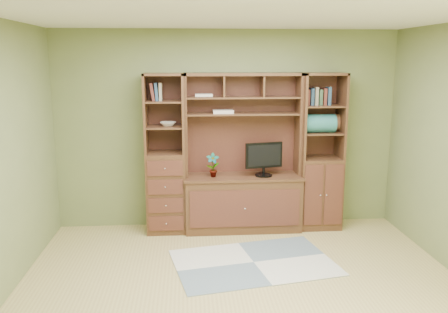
{
  "coord_description": "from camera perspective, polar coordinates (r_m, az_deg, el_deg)",
  "views": [
    {
      "loc": [
        -0.52,
        -4.22,
        2.22
      ],
      "look_at": [
        -0.1,
        1.2,
        1.1
      ],
      "focal_mm": 38.0,
      "sensor_mm": 36.0,
      "label": 1
    }
  ],
  "objects": [
    {
      "name": "blanket_teal",
      "position": [
        6.23,
        11.37,
        3.93
      ],
      "size": [
        0.41,
        0.24,
        0.24
      ],
      "primitive_type": "cube",
      "color": "#286A68",
      "rests_on": "right_tower"
    },
    {
      "name": "blanket_red",
      "position": [
        6.4,
        12.44,
        4.03
      ],
      "size": [
        0.4,
        0.22,
        0.22
      ],
      "primitive_type": "cube",
      "color": "brown",
      "rests_on": "right_tower"
    },
    {
      "name": "monitor",
      "position": [
        6.12,
        4.83,
        0.42
      ],
      "size": [
        0.53,
        0.32,
        0.61
      ],
      "primitive_type": "cube",
      "rotation": [
        0.0,
        0.0,
        0.21
      ],
      "color": "black",
      "rests_on": "center_hutch"
    },
    {
      "name": "magazines",
      "position": [
        6.1,
        -0.11,
        5.44
      ],
      "size": [
        0.26,
        0.19,
        0.04
      ],
      "primitive_type": "cube",
      "color": "beige",
      "rests_on": "center_hutch"
    },
    {
      "name": "left_tower",
      "position": [
        6.12,
        -7.06,
        0.29
      ],
      "size": [
        0.5,
        0.45,
        2.05
      ],
      "primitive_type": "cube",
      "color": "#482B19",
      "rests_on": "ground"
    },
    {
      "name": "rug",
      "position": [
        5.4,
        3.59,
        -12.61
      ],
      "size": [
        1.91,
        1.46,
        0.01
      ],
      "primitive_type": "cube",
      "rotation": [
        0.0,
        0.0,
        0.19
      ],
      "color": "#9DA2A2",
      "rests_on": "ground"
    },
    {
      "name": "right_tower",
      "position": [
        6.36,
        11.5,
        0.57
      ],
      "size": [
        0.55,
        0.45,
        2.05
      ],
      "primitive_type": "cube",
      "color": "#482B19",
      "rests_on": "ground"
    },
    {
      "name": "orchid",
      "position": [
        6.08,
        -1.36,
        -1.04
      ],
      "size": [
        0.16,
        0.11,
        0.31
      ],
      "primitive_type": "imported",
      "color": "#A24437",
      "rests_on": "center_hutch"
    },
    {
      "name": "center_hutch",
      "position": [
        6.12,
        2.32,
        0.36
      ],
      "size": [
        1.54,
        0.53,
        2.05
      ],
      "primitive_type": "cube",
      "color": "#482B19",
      "rests_on": "ground"
    },
    {
      "name": "bowl",
      "position": [
        6.06,
        -6.74,
        3.92
      ],
      "size": [
        0.21,
        0.21,
        0.05
      ],
      "primitive_type": "imported",
      "color": "beige",
      "rests_on": "left_tower"
    },
    {
      "name": "room",
      "position": [
        4.35,
        2.55,
        -0.58
      ],
      "size": [
        4.6,
        4.1,
        2.64
      ],
      "color": "tan",
      "rests_on": "ground"
    }
  ]
}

